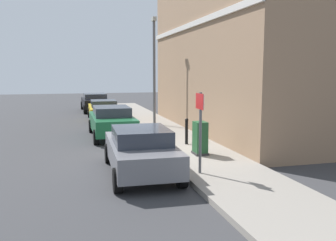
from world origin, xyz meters
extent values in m
plane|color=#38383A|center=(0.00, 0.00, 0.00)|extent=(80.00, 80.00, 0.00)
cube|color=gray|center=(1.86, 6.00, 0.07)|extent=(2.67, 30.00, 0.15)
cube|color=#937256|center=(7.09, 4.87, 4.48)|extent=(7.78, 13.74, 8.96)
cube|color=silver|center=(3.16, 4.87, 5.21)|extent=(0.12, 13.74, 0.24)
cube|color=slate|center=(-0.53, -1.63, 0.64)|extent=(1.88, 4.27, 0.64)
cube|color=#2D333D|center=(-0.53, -1.77, 1.17)|extent=(1.61, 1.98, 0.46)
cylinder|color=black|center=(-1.32, -0.04, 0.32)|extent=(0.24, 0.65, 0.64)
cylinder|color=black|center=(0.34, -0.09, 0.32)|extent=(0.24, 0.65, 0.64)
cylinder|color=black|center=(-1.41, -3.17, 0.32)|extent=(0.24, 0.65, 0.64)
cylinder|color=black|center=(0.26, -3.21, 0.32)|extent=(0.24, 0.65, 0.64)
cube|color=#195933|center=(-0.67, 4.71, 0.66)|extent=(1.82, 4.32, 0.69)
cube|color=#2D333D|center=(-0.67, 4.72, 1.21)|extent=(1.58, 2.02, 0.44)
cylinder|color=black|center=(-1.52, 6.31, 0.32)|extent=(0.22, 0.64, 0.64)
cylinder|color=black|center=(0.16, 6.33, 0.32)|extent=(0.22, 0.64, 0.64)
cylinder|color=black|center=(-1.50, 3.10, 0.32)|extent=(0.22, 0.64, 0.64)
cylinder|color=black|center=(0.18, 3.12, 0.32)|extent=(0.22, 0.64, 0.64)
cube|color=gold|center=(-0.51, 10.90, 0.60)|extent=(1.78, 4.20, 0.56)
cube|color=#2D333D|center=(-0.51, 10.71, 1.06)|extent=(1.54, 1.81, 0.40)
cylinder|color=black|center=(-1.28, 12.45, 0.32)|extent=(0.23, 0.64, 0.64)
cylinder|color=black|center=(0.32, 12.42, 0.32)|extent=(0.23, 0.64, 0.64)
cylinder|color=black|center=(-1.34, 9.38, 0.32)|extent=(0.23, 0.64, 0.64)
cylinder|color=black|center=(0.27, 9.35, 0.32)|extent=(0.23, 0.64, 0.64)
cube|color=black|center=(-0.68, 16.23, 0.65)|extent=(1.92, 4.46, 0.65)
cube|color=#2D333D|center=(-0.68, 16.10, 1.16)|extent=(1.65, 2.09, 0.41)
cylinder|color=black|center=(-1.58, 17.87, 0.32)|extent=(0.24, 0.65, 0.64)
cylinder|color=black|center=(0.13, 17.91, 0.32)|extent=(0.24, 0.65, 0.64)
cylinder|color=black|center=(-1.49, 14.55, 0.32)|extent=(0.24, 0.65, 0.64)
cylinder|color=black|center=(0.22, 14.60, 0.32)|extent=(0.24, 0.65, 0.64)
cube|color=#1E4C28|center=(1.84, -0.28, 0.72)|extent=(0.40, 0.55, 1.15)
cube|color=#333333|center=(1.84, -0.28, 0.19)|extent=(0.46, 0.61, 0.08)
cylinder|color=black|center=(1.94, 1.56, 0.62)|extent=(0.12, 0.12, 0.95)
sphere|color=black|center=(1.94, 1.56, 1.12)|extent=(0.14, 0.14, 0.14)
cylinder|color=#59595B|center=(1.02, -2.51, 1.30)|extent=(0.08, 0.08, 2.30)
cube|color=white|center=(1.00, -2.51, 2.20)|extent=(0.03, 0.56, 0.40)
cube|color=red|center=(0.98, -2.51, 2.20)|extent=(0.01, 0.60, 0.44)
cylinder|color=#59595B|center=(1.92, 7.22, 2.90)|extent=(0.14, 0.14, 5.50)
cube|color=#A5A599|center=(1.92, 7.22, 5.77)|extent=(0.20, 0.44, 0.20)
camera|label=1|loc=(-2.48, -12.01, 3.02)|focal=38.90mm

